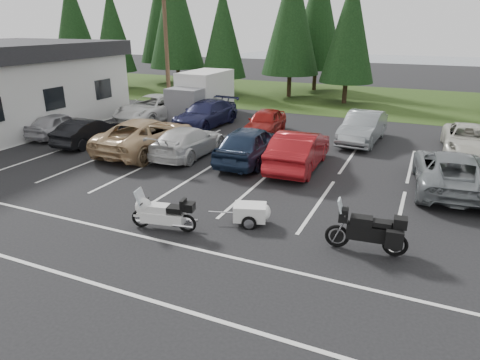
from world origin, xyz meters
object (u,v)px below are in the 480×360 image
object	(u,v)px
car_far_4	(468,140)
adventure_motorcycle	(367,227)
car_far_0	(153,108)
car_near_5	(299,150)
car_near_6	(451,171)
touring_motorcycle	(163,211)
cargo_trailer	(250,214)
utility_pole	(166,44)
car_near_0	(59,124)
box_truck	(199,95)
car_far_2	(265,122)
car_far_1	(206,114)
car_near_2	(147,135)
car_near_3	(188,141)
car_near_1	(88,131)
car_near_4	(250,144)
car_far_3	(363,127)

from	to	relation	value
car_far_4	adventure_motorcycle	bearing A→B (deg)	-106.01
car_far_0	car_near_5	bearing A→B (deg)	-20.78
car_near_6	car_far_0	bearing A→B (deg)	-23.24
touring_motorcycle	cargo_trailer	size ratio (longest dim) A/B	1.59
utility_pole	car_near_0	distance (m)	8.83
box_truck	adventure_motorcycle	distance (m)	19.39
car_far_2	box_truck	bearing A→B (deg)	150.95
car_near_0	car_far_2	xyz separation A→B (m)	(10.31, 5.16, 0.04)
car_near_5	car_near_0	bearing A→B (deg)	-2.05
car_near_5	car_far_1	world-z (taller)	car_near_5
car_far_1	car_far_2	bearing A→B (deg)	-1.05
car_near_5	cargo_trailer	distance (m)	6.03
utility_pole	car_far_1	xyz separation A→B (m)	(3.86, -1.97, -3.93)
utility_pole	touring_motorcycle	bearing A→B (deg)	-57.77
car_near_2	car_far_0	distance (m)	7.34
car_near_3	car_far_1	world-z (taller)	car_far_1
car_near_1	car_near_2	bearing A→B (deg)	-179.92
touring_motorcycle	cargo_trailer	bearing A→B (deg)	21.55
car_near_1	car_near_2	world-z (taller)	car_near_2
car_far_4	adventure_motorcycle	distance (m)	12.20
car_near_4	cargo_trailer	xyz separation A→B (m)	(2.52, -5.95, -0.50)
utility_pole	car_near_2	distance (m)	9.65
car_near_1	car_far_4	xyz separation A→B (m)	(18.00, 6.20, 0.00)
car_near_3	utility_pole	bearing A→B (deg)	-51.82
car_far_1	car_far_4	world-z (taller)	car_far_1
box_truck	car_far_0	xyz separation A→B (m)	(-2.11, -2.28, -0.65)
car_near_2	car_far_1	distance (m)	5.99
utility_pole	car_near_4	world-z (taller)	utility_pole
car_far_0	car_far_3	world-z (taller)	car_far_0
car_near_3	car_far_1	size ratio (longest dim) A/B	0.90
touring_motorcycle	car_far_3	bearing A→B (deg)	62.49
box_truck	car_near_5	size ratio (longest dim) A/B	1.12
car_near_2	car_near_1	bearing A→B (deg)	1.61
car_near_4	car_far_0	size ratio (longest dim) A/B	0.86
box_truck	car_far_1	xyz separation A→B (m)	(1.86, -2.47, -0.68)
car_near_0	car_far_0	size ratio (longest dim) A/B	0.69
car_near_3	adventure_motorcycle	distance (m)	10.90
touring_motorcycle	car_far_1	bearing A→B (deg)	102.13
car_near_4	car_far_1	xyz separation A→B (m)	(-5.24, 5.47, -0.07)
car_near_4	car_near_6	xyz separation A→B (m)	(8.26, -0.12, -0.09)
car_near_2	car_far_4	bearing A→B (deg)	-156.97
adventure_motorcycle	cargo_trailer	bearing A→B (deg)	170.45
utility_pole	car_near_6	bearing A→B (deg)	-23.53
car_far_0	car_far_4	size ratio (longest dim) A/B	1.18
car_near_5	car_near_6	xyz separation A→B (m)	(5.98, -0.17, -0.07)
car_near_0	car_far_0	xyz separation A→B (m)	(2.32, 5.69, 0.13)
car_far_1	utility_pole	bearing A→B (deg)	156.88
car_far_1	touring_motorcycle	world-z (taller)	car_far_1
utility_pole	box_truck	xyz separation A→B (m)	(2.00, 0.50, -3.25)
car_near_2	car_near_3	world-z (taller)	car_near_2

